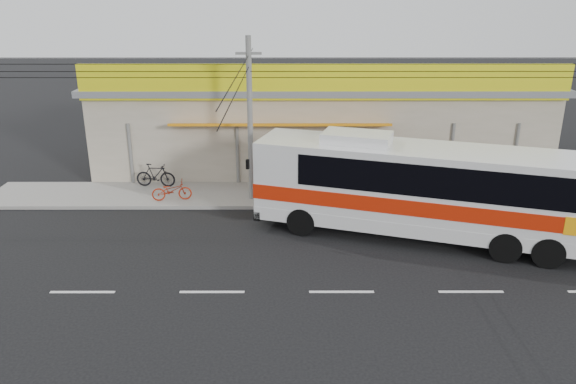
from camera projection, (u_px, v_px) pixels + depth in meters
name	position (u px, v px, depth m)	size (l,w,h in m)	color
ground	(335.00, 256.00, 19.65)	(120.00, 120.00, 0.00)	black
sidewalk	(324.00, 195.00, 25.27)	(30.00, 3.20, 0.15)	gray
lane_markings	(342.00, 292.00, 17.30)	(50.00, 0.12, 0.01)	silver
storefront_building	(319.00, 120.00, 29.72)	(22.60, 9.20, 5.70)	#A39A84
coach_bus	(431.00, 186.00, 20.39)	(12.66, 6.35, 3.84)	silver
motorbike_red	(172.00, 190.00, 24.28)	(0.60, 1.71, 0.90)	maroon
motorbike_dark	(156.00, 175.00, 25.94)	(0.52, 1.83, 1.10)	black
utility_pole	(249.00, 67.00, 22.74)	(34.00, 14.00, 7.08)	#5F5F5C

